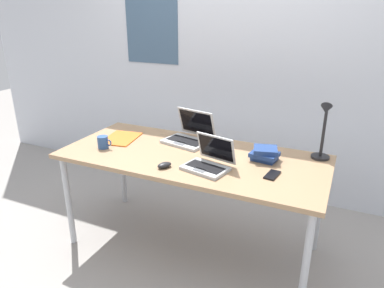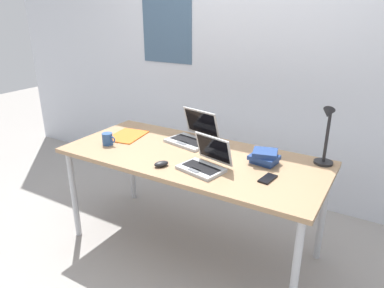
{
  "view_description": "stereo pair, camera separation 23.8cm",
  "coord_description": "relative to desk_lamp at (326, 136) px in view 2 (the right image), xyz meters",
  "views": [
    {
      "loc": [
        0.93,
        -2.03,
        1.68
      ],
      "look_at": [
        0.0,
        0.0,
        0.82
      ],
      "focal_mm": 33.15,
      "sensor_mm": 36.0,
      "label": 1
    },
    {
      "loc": [
        1.14,
        -1.91,
        1.68
      ],
      "look_at": [
        0.0,
        0.0,
        0.82
      ],
      "focal_mm": 33.15,
      "sensor_mm": 36.0,
      "label": 2
    }
  ],
  "objects": [
    {
      "name": "coffee_mug",
      "position": [
        -1.43,
        -0.42,
        -0.15
      ],
      "size": [
        0.11,
        0.08,
        0.09
      ],
      "color": "#2D518C",
      "rests_on": "desk"
    },
    {
      "name": "ground_plane",
      "position": [
        -0.8,
        -0.28,
        -0.94
      ],
      "size": [
        12.0,
        12.0,
        0.0
      ],
      "primitive_type": "plane",
      "color": "gray"
    },
    {
      "name": "wall_back",
      "position": [
        -0.8,
        0.82,
        0.36
      ],
      "size": [
        6.0,
        0.13,
        2.6
      ],
      "color": "silver",
      "rests_on": "ground_plane"
    },
    {
      "name": "paper_folder_by_keyboard",
      "position": [
        -1.43,
        -0.21,
        -0.19
      ],
      "size": [
        0.28,
        0.34,
        0.01
      ],
      "primitive_type": "cube",
      "rotation": [
        0.0,
        0.0,
        0.16
      ],
      "color": "orange",
      "rests_on": "desk"
    },
    {
      "name": "desk_lamp",
      "position": [
        0.0,
        0.0,
        0.0
      ],
      "size": [
        0.12,
        0.18,
        0.4
      ],
      "color": "black",
      "rests_on": "desk"
    },
    {
      "name": "laptop_far_corner",
      "position": [
        -0.62,
        -0.42,
        -0.16
      ],
      "size": [
        0.31,
        0.29,
        0.2
      ],
      "color": "#B7BABC",
      "rests_on": "desk"
    },
    {
      "name": "desk",
      "position": [
        -0.8,
        -0.28,
        -0.25
      ],
      "size": [
        1.8,
        0.8,
        0.74
      ],
      "color": "#9E7A56",
      "rests_on": "ground_plane"
    },
    {
      "name": "cell_phone",
      "position": [
        -0.23,
        -0.37,
        -0.19
      ],
      "size": [
        0.08,
        0.14,
        0.01
      ],
      "primitive_type": "cube",
      "rotation": [
        0.0,
        0.0,
        -0.13
      ],
      "color": "black",
      "rests_on": "desk"
    },
    {
      "name": "book_stack",
      "position": [
        -0.33,
        -0.16,
        -0.15
      ],
      "size": [
        0.19,
        0.18,
        0.09
      ],
      "color": "navy",
      "rests_on": "desk"
    },
    {
      "name": "computer_mouse",
      "position": [
        -0.87,
        -0.53,
        -0.18
      ],
      "size": [
        0.1,
        0.11,
        0.03
      ],
      "primitive_type": "ellipsoid",
      "rotation": [
        0.0,
        0.0,
        -0.5
      ],
      "color": "black",
      "rests_on": "desk"
    },
    {
      "name": "laptop_near_mouse",
      "position": [
        -0.93,
        -0.05,
        -0.15
      ],
      "size": [
        0.37,
        0.34,
        0.23
      ],
      "color": "#B7BABC",
      "rests_on": "desk"
    }
  ]
}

